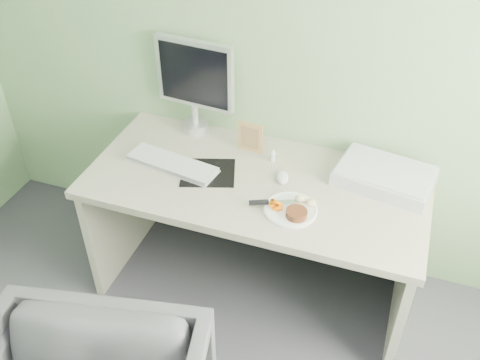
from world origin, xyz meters
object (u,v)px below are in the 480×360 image
(plate, at_px, (291,210))
(monitor, at_px, (195,82))
(desk, at_px, (255,209))
(scanner, at_px, (385,177))

(plate, xyz_separation_m, monitor, (-0.64, 0.47, 0.28))
(desk, relative_size, plate, 6.80)
(desk, distance_m, monitor, 0.71)
(desk, bearing_deg, monitor, 143.87)
(plate, height_order, monitor, monitor)
(plate, bearing_deg, monitor, 143.78)
(desk, relative_size, scanner, 3.69)
(desk, height_order, monitor, monitor)
(desk, xyz_separation_m, plate, (0.21, -0.16, 0.19))
(plate, xyz_separation_m, scanner, (0.36, 0.34, 0.03))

